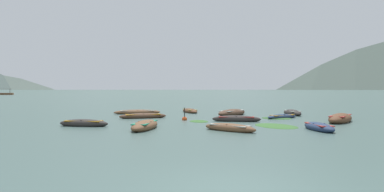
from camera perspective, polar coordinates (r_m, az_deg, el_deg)
ground_plane at (r=1507.90m, az=3.09°, el=1.03°), size 6000.00×6000.00×0.00m
mountain_1 at (r=1508.43m, az=-23.96°, el=7.13°), size 870.12×870.12×325.59m
mountain_2 at (r=1777.64m, az=-4.82°, el=7.11°), size 1492.67×1492.67×376.38m
mountain_3 at (r=1512.53m, az=24.89°, el=9.15°), size 1068.02×1068.02×432.54m
rowboat_0 at (r=30.20m, az=6.36°, el=-2.66°), size 3.19×4.09×0.63m
rowboat_1 at (r=22.07m, az=-16.81°, el=-4.18°), size 3.12×1.33×0.52m
rowboat_2 at (r=31.25m, az=15.63°, el=-2.60°), size 1.41×3.20×0.58m
rowboat_3 at (r=24.39m, az=7.06°, el=-3.65°), size 3.35×1.25×0.51m
rowboat_4 at (r=18.88m, az=6.00°, el=-5.06°), size 3.02×2.72×0.49m
rowboat_5 at (r=20.27m, az=19.49°, el=-4.68°), size 1.33×3.27×0.50m
rowboat_6 at (r=25.71m, az=22.48°, el=-3.34°), size 3.16×4.24×0.72m
rowboat_7 at (r=33.45m, az=-0.34°, el=-2.38°), size 2.10×3.74×0.45m
rowboat_8 at (r=27.19m, az=-7.79°, el=-3.18°), size 3.67×2.24×0.48m
rowboat_9 at (r=27.63m, az=14.11°, el=-3.19°), size 2.84×2.51×0.38m
rowboat_10 at (r=19.89m, az=-7.49°, el=-4.66°), size 1.36×3.99×0.59m
rowboat_11 at (r=31.90m, az=-8.68°, el=-2.55°), size 4.21×2.10×0.47m
ferry_0 at (r=152.96m, az=-28.02°, el=0.33°), size 8.65×5.88×2.54m
mooring_buoy at (r=25.16m, az=-1.19°, el=-3.64°), size 0.36×0.36×0.99m
weed_patch_0 at (r=27.46m, az=13.28°, el=-3.47°), size 2.94×3.10×0.14m
weed_patch_2 at (r=21.72m, az=13.17°, el=-4.68°), size 3.13×3.94×0.14m
weed_patch_3 at (r=24.17m, az=1.09°, el=-4.06°), size 1.68×2.15×0.14m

